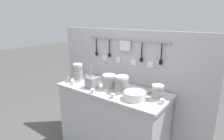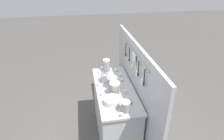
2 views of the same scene
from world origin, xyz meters
name	(u,v)px [view 2 (image 2 of 2)]	position (x,y,z in m)	size (l,w,h in m)	color
ground_plane	(114,134)	(0.00, 0.00, 0.00)	(20.00, 20.00, 0.00)	#514F4C
counter	(115,112)	(0.00, 0.00, 0.47)	(1.33, 0.56, 0.95)	#B7BABC
back_wall	(135,93)	(0.00, 0.31, 0.81)	(2.13, 0.08, 1.61)	#B2B2B7
bowl_stack_back_corner	(125,107)	(0.55, 0.03, 1.03)	(0.12, 0.12, 0.16)	silver
bowl_stack_wide_centre	(112,82)	(-0.02, -0.04, 1.04)	(0.15, 0.15, 0.18)	silver
bowl_stack_short_front	(107,66)	(-0.51, -0.05, 1.06)	(0.12, 0.12, 0.23)	silver
bowl_stack_nested_right	(115,88)	(0.16, -0.03, 1.04)	(0.14, 0.14, 0.19)	silver
plate_stack	(112,101)	(0.36, -0.10, 0.99)	(0.23, 0.23, 0.08)	silver
steel_mixing_bowl	(128,102)	(0.38, 0.11, 0.97)	(0.11, 0.11, 0.04)	#93969E
cutlery_caddy	(105,78)	(-0.21, -0.11, 1.01)	(0.12, 0.12, 0.28)	#93969E
cup_edge_far	(121,75)	(-0.33, 0.16, 0.97)	(0.05, 0.05, 0.05)	silver
cup_mid_row	(99,72)	(-0.48, -0.18, 0.97)	(0.05, 0.05, 0.05)	silver
cup_front_left	(98,85)	(-0.09, -0.24, 0.97)	(0.05, 0.05, 0.05)	silver
cup_front_right	(102,94)	(0.16, -0.21, 0.97)	(0.05, 0.05, 0.05)	silver
cup_edge_near	(116,70)	(-0.51, 0.12, 0.97)	(0.05, 0.05, 0.05)	silver
cup_centre	(102,68)	(-0.62, -0.11, 0.97)	(0.05, 0.05, 0.05)	silver
cup_back_right	(121,115)	(0.62, -0.04, 0.97)	(0.05, 0.05, 0.05)	silver
cup_beside_plates	(125,91)	(0.15, 0.12, 0.97)	(0.05, 0.05, 0.05)	silver
cup_by_caddy	(122,80)	(-0.16, 0.14, 0.97)	(0.05, 0.05, 0.05)	silver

